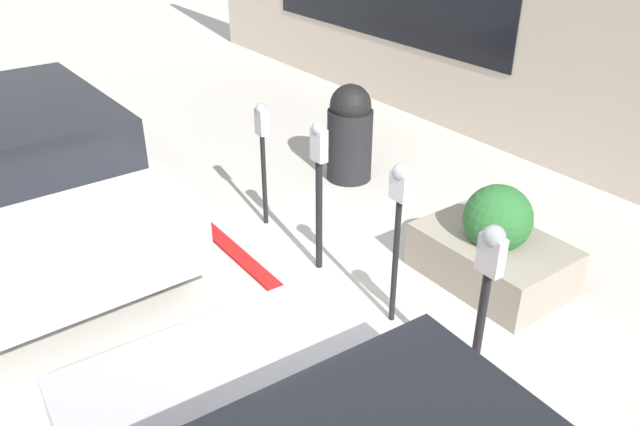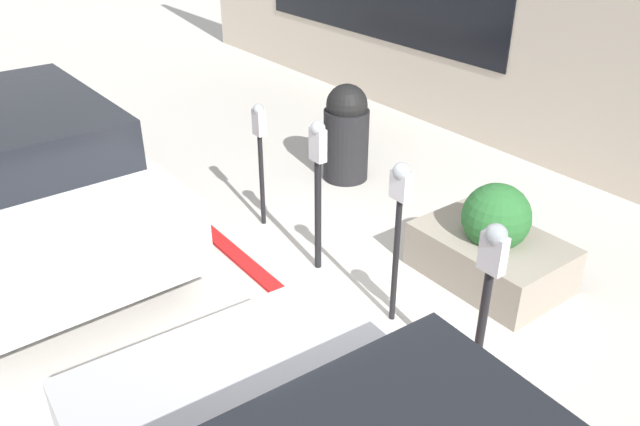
# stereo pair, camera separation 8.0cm
# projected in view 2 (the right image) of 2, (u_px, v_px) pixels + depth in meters

# --- Properties ---
(ground_plane) EXTENTS (40.00, 40.00, 0.00)m
(ground_plane) POSITION_uv_depth(u_px,v_px,m) (307.00, 308.00, 5.73)
(ground_plane) COLOR beige
(curb_strip) EXTENTS (19.00, 0.16, 0.04)m
(curb_strip) POSITION_uv_depth(u_px,v_px,m) (299.00, 309.00, 5.68)
(curb_strip) COLOR red
(curb_strip) RESTS_ON ground_plane
(building_facade) EXTENTS (19.00, 0.17, 4.39)m
(building_facade) POSITION_uv_depth(u_px,v_px,m) (626.00, 5.00, 7.03)
(building_facade) COLOR beige
(building_facade) RESTS_ON ground_plane
(parking_meter_nearest) EXTENTS (0.19, 0.16, 1.44)m
(parking_meter_nearest) POSITION_uv_depth(u_px,v_px,m) (490.00, 275.00, 4.39)
(parking_meter_nearest) COLOR black
(parking_meter_nearest) RESTS_ON ground_plane
(parking_meter_second) EXTENTS (0.18, 0.15, 1.52)m
(parking_meter_second) POSITION_uv_depth(u_px,v_px,m) (399.00, 205.00, 5.05)
(parking_meter_second) COLOR black
(parking_meter_second) RESTS_ON ground_plane
(parking_meter_middle) EXTENTS (0.17, 0.14, 1.56)m
(parking_meter_middle) POSITION_uv_depth(u_px,v_px,m) (318.00, 172.00, 5.83)
(parking_meter_middle) COLOR black
(parking_meter_middle) RESTS_ON ground_plane
(parking_meter_fourth) EXTENTS (0.14, 0.12, 1.42)m
(parking_meter_fourth) POSITION_uv_depth(u_px,v_px,m) (260.00, 141.00, 6.64)
(parking_meter_fourth) COLOR black
(parking_meter_fourth) RESTS_ON ground_plane
(planter_box) EXTENTS (1.40, 0.96, 1.00)m
(planter_box) POSITION_uv_depth(u_px,v_px,m) (492.00, 245.00, 5.99)
(planter_box) COLOR gray
(planter_box) RESTS_ON ground_plane
(parked_car_middle) EXTENTS (4.75, 2.09, 1.56)m
(parked_car_middle) POSITION_uv_depth(u_px,v_px,m) (15.00, 168.00, 6.43)
(parked_car_middle) COLOR silver
(parked_car_middle) RESTS_ON ground_plane
(trash_bin) EXTENTS (0.58, 0.58, 1.25)m
(trash_bin) POSITION_uv_depth(u_px,v_px,m) (346.00, 133.00, 7.89)
(trash_bin) COLOR black
(trash_bin) RESTS_ON ground_plane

